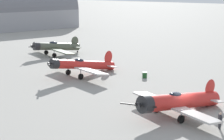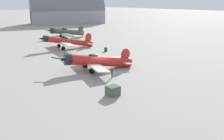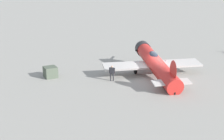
% 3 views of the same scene
% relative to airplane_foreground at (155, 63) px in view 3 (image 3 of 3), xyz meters
% --- Properties ---
extents(ground_plane, '(400.00, 400.00, 0.00)m').
position_rel_airplane_foreground_xyz_m(ground_plane, '(-0.47, 0.22, -1.37)').
color(ground_plane, gray).
extents(airplane_foreground, '(10.76, 10.13, 3.06)m').
position_rel_airplane_foreground_xyz_m(airplane_foreground, '(0.00, 0.00, 0.00)').
color(airplane_foreground, red).
rests_on(airplane_foreground, ground_plane).
extents(ground_crew_mechanic, '(0.50, 0.42, 1.55)m').
position_rel_airplane_foreground_xyz_m(ground_crew_mechanic, '(1.34, 4.36, -0.43)').
color(ground_crew_mechanic, '#2D2D33').
rests_on(ground_crew_mechanic, ground_plane).
extents(equipment_crate, '(1.43, 1.35, 1.09)m').
position_rel_airplane_foreground_xyz_m(equipment_crate, '(5.89, 8.72, -0.82)').
color(equipment_crate, '#4C5647').
rests_on(equipment_crate, ground_plane).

